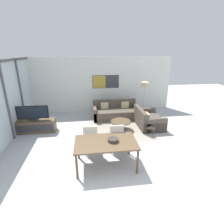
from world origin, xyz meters
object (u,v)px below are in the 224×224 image
Objects in this scene: coffee_table at (121,123)px; dining_table at (106,144)px; dining_chair_centre at (116,136)px; floor_lamp at (145,87)px; television at (33,113)px; tv_console at (35,126)px; fruit_bowl at (113,140)px; sofa_side at (147,121)px; dining_chair_left at (90,137)px; sofa_main at (115,112)px.

dining_table is (-0.84, -2.26, 0.39)m from coffee_table.
dining_chair_centre reaches higher than coffee_table.
floor_lamp reaches higher than dining_chair_centre.
television reaches higher than coffee_table.
tv_console is 0.54m from television.
television is 4.10× the size of fruit_bowl.
television reaches higher than sofa_side.
dining_chair_left is (2.17, -1.80, -0.27)m from television.
dining_chair_left reaches higher than dining_table.
television reaches higher than tv_console.
television is 3.62m from dining_table.
dining_chair_centre is at bearing -2.73° from dining_chair_left.
floor_lamp is (2.23, 3.69, 0.78)m from dining_table.
tv_console is 1.69× the size of dining_chair_centre.
coffee_table is 0.48× the size of floor_lamp.
coffee_table is (0.00, -1.43, 0.02)m from sofa_main.
sofa_side reaches higher than tv_console.
television is at bearing -166.62° from floor_lamp.
floor_lamp is (1.83, 2.98, 0.94)m from dining_chair_centre.
fruit_bowl is (-1.83, -2.44, 0.53)m from sofa_side.
tv_console is 3.81m from fruit_bowl.
dining_chair_centre reaches higher than fruit_bowl.
dining_chair_left is at bearing 177.27° from dining_chair_centre.
dining_chair_centre is 3.62m from floor_lamp.
dining_chair_left is (2.17, -1.80, 0.27)m from tv_console.
dining_table is at bearing -44.65° from tv_console.
dining_chair_left reaches higher than sofa_main.
fruit_bowl is 4.27m from floor_lamp.
tv_console is 1.96× the size of coffee_table.
dining_chair_left is (-1.25, -2.94, 0.25)m from sofa_main.
dining_chair_centre reaches higher than tv_console.
sofa_side is 0.84× the size of floor_lamp.
coffee_table is 0.86× the size of dining_chair_centre.
fruit_bowl reaches higher than coffee_table.
dining_chair_left reaches higher than tv_console.
tv_console is 5.09m from floor_lamp.
coffee_table is 1.98m from dining_chair_left.
tv_console is at bearing -166.61° from floor_lamp.
sofa_side is at bearing 50.14° from dining_table.
floor_lamp reaches higher than dining_chair_left.
dining_table is 5.76× the size of fruit_bowl.
floor_lamp is (4.81, 1.14, 1.21)m from tv_console.
sofa_main is at bearing 18.54° from tv_console.
television is (0.00, 0.00, 0.54)m from tv_console.
floor_lamp reaches higher than fruit_bowl.
sofa_side reaches higher than dining_table.
dining_table is 0.86m from dining_chair_left.
dining_table is at bearing -110.44° from coffee_table.
television is 1.26× the size of dining_chair_left.
sofa_side is at bearing -46.73° from sofa_main.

